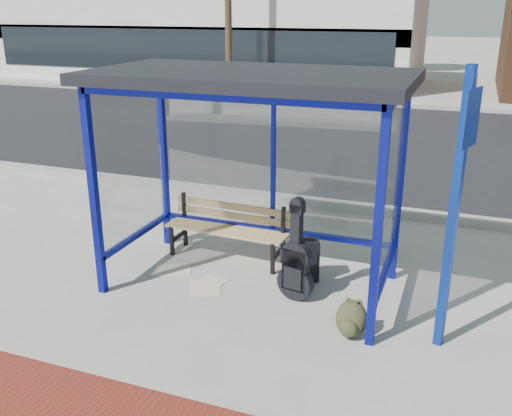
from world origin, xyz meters
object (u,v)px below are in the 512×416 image
at_px(guitar_bag, 296,265).
at_px(suitcase, 305,260).
at_px(bench, 228,226).
at_px(backpack, 351,320).

relative_size(guitar_bag, suitcase, 2.04).
bearing_deg(bench, suitcase, -11.32).
bearing_deg(bench, backpack, -31.90).
bearing_deg(backpack, suitcase, 127.42).
xyz_separation_m(suitcase, backpack, (0.75, -1.01, -0.08)).
bearing_deg(backpack, guitar_bag, 144.41).
bearing_deg(guitar_bag, suitcase, 104.63).
distance_m(bench, backpack, 2.26).
xyz_separation_m(bench, backpack, (1.84, -1.28, -0.25)).
relative_size(bench, backpack, 4.34).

